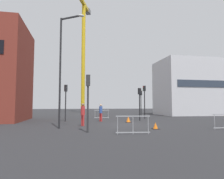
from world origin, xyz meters
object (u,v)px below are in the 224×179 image
(pedestrian_waiting, at_px, (83,113))
(traffic_light_far, at_px, (66,97))
(pedestrian_walking, at_px, (101,111))
(streetlamp_tall, at_px, (63,63))
(construction_crane, at_px, (83,42))
(traffic_light_near, at_px, (140,99))
(traffic_cone_by_barrier, at_px, (155,126))
(traffic_cone_striped, at_px, (128,120))
(traffic_light_corner, at_px, (144,97))
(traffic_light_island, at_px, (88,93))
(traffic_light_crosswalk, at_px, (141,99))

(pedestrian_waiting, bearing_deg, traffic_light_far, 107.62)
(pedestrian_walking, bearing_deg, streetlamp_tall, -121.08)
(construction_crane, xyz_separation_m, pedestrian_waiting, (-1.40, -31.74, -15.79))
(pedestrian_walking, height_order, pedestrian_waiting, pedestrian_waiting)
(traffic_light_near, relative_size, pedestrian_waiting, 1.94)
(traffic_light_near, relative_size, traffic_cone_by_barrier, 7.60)
(traffic_light_far, height_order, traffic_cone_by_barrier, traffic_light_far)
(construction_crane, relative_size, traffic_cone_by_barrier, 57.13)
(traffic_light_far, distance_m, traffic_cone_by_barrier, 10.71)
(traffic_cone_by_barrier, height_order, traffic_cone_striped, traffic_cone_striped)
(pedestrian_walking, bearing_deg, traffic_light_corner, 30.31)
(traffic_light_near, distance_m, traffic_cone_striped, 3.55)
(traffic_light_far, bearing_deg, traffic_light_island, -79.36)
(traffic_cone_by_barrier, xyz_separation_m, traffic_cone_striped, (-0.38, 5.90, 0.05))
(traffic_light_near, bearing_deg, traffic_light_crosswalk, 70.15)
(construction_crane, relative_size, traffic_light_corner, 6.45)
(traffic_light_island, xyz_separation_m, traffic_light_crosswalk, (9.27, 16.92, 0.20))
(pedestrian_walking, bearing_deg, construction_crane, 91.41)
(traffic_light_crosswalk, relative_size, traffic_cone_striped, 6.86)
(construction_crane, relative_size, traffic_light_near, 7.52)
(traffic_light_island, relative_size, pedestrian_waiting, 1.95)
(construction_crane, xyz_separation_m, traffic_cone_by_barrier, (3.58, -34.91, -16.67))
(pedestrian_walking, height_order, traffic_cone_by_barrier, pedestrian_walking)
(construction_crane, bearing_deg, traffic_light_island, -92.05)
(streetlamp_tall, height_order, traffic_light_corner, streetlamp_tall)
(traffic_light_island, bearing_deg, traffic_light_far, 100.64)
(traffic_light_far, xyz_separation_m, traffic_light_crosswalk, (10.97, 7.89, 0.06))
(traffic_cone_striped, bearing_deg, pedestrian_walking, 147.00)
(streetlamp_tall, relative_size, traffic_cone_striped, 14.42)
(traffic_light_far, xyz_separation_m, traffic_light_corner, (9.77, 2.99, 0.22))
(traffic_light_crosswalk, height_order, traffic_light_corner, traffic_light_corner)
(construction_crane, height_order, traffic_cone_striped, construction_crane)
(pedestrian_waiting, bearing_deg, traffic_light_island, -88.32)
(traffic_light_island, xyz_separation_m, traffic_light_near, (6.37, 8.87, -0.01))
(traffic_light_island, height_order, traffic_cone_by_barrier, traffic_light_island)
(traffic_light_far, height_order, traffic_light_island, traffic_light_far)
(traffic_light_crosswalk, bearing_deg, traffic_cone_by_barrier, -105.40)
(construction_crane, relative_size, traffic_cone_striped, 47.18)
(traffic_light_corner, height_order, traffic_cone_by_barrier, traffic_light_corner)
(traffic_light_far, distance_m, traffic_light_island, 9.18)
(traffic_light_corner, relative_size, pedestrian_walking, 2.32)
(construction_crane, bearing_deg, streetlamp_tall, -95.09)
(pedestrian_walking, bearing_deg, traffic_cone_striped, -33.00)
(construction_crane, bearing_deg, pedestrian_walking, -88.59)
(traffic_light_near, bearing_deg, traffic_light_island, -125.69)
(traffic_cone_by_barrier, bearing_deg, pedestrian_waiting, 147.50)
(streetlamp_tall, bearing_deg, traffic_cone_striped, 35.51)
(traffic_light_island, height_order, traffic_light_corner, traffic_light_corner)
(traffic_light_corner, distance_m, pedestrian_waiting, 11.55)
(construction_crane, distance_m, traffic_light_far, 30.50)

